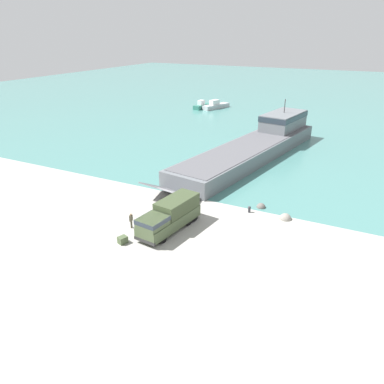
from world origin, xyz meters
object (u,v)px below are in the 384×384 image
soldier_on_ramp (131,219)px  military_truck (170,216)px  moored_boat_a (202,106)px  mooring_bollard (249,209)px  landing_craft (258,143)px  cargo_crate (123,240)px  moored_boat_b (216,106)px

soldier_on_ramp → military_truck: bearing=-173.3°
moored_boat_a → mooring_bollard: moored_boat_a is taller
landing_craft → military_truck: 28.88m
landing_craft → moored_boat_a: landing_craft is taller
mooring_bollard → cargo_crate: bearing=-126.2°
moored_boat_b → landing_craft: bearing=-36.6°
landing_craft → soldier_on_ramp: landing_craft is taller
moored_boat_a → moored_boat_b: moored_boat_b is taller
soldier_on_ramp → moored_boat_b: bearing=-89.6°
military_truck → soldier_on_ramp: 4.07m
mooring_bollard → cargo_crate: mooring_bollard is taller
moored_boat_a → moored_boat_b: bearing=40.0°
soldier_on_ramp → moored_boat_b: size_ratio=0.19×
military_truck → moored_boat_b: 66.09m
moored_boat_a → moored_boat_b: (3.17, 1.84, 0.02)m
moored_boat_b → cargo_crate: size_ratio=10.33×
military_truck → mooring_bollard: bearing=148.3°
military_truck → cargo_crate: 5.32m
mooring_bollard → landing_craft: bearing=105.3°
soldier_on_ramp → moored_boat_a: moored_boat_a is taller
landing_craft → military_truck: landing_craft is taller
soldier_on_ramp → moored_boat_a: 65.61m
military_truck → soldier_on_ramp: (-3.72, -1.53, -0.61)m
moored_boat_b → mooring_bollard: size_ratio=11.39×
cargo_crate → moored_boat_b: bearing=106.2°
military_truck → soldier_on_ramp: bearing=-60.4°
landing_craft → soldier_on_ramp: (-3.85, -30.41, -0.92)m
landing_craft → mooring_bollard: landing_craft is taller
military_truck → mooring_bollard: size_ratio=10.80×
moored_boat_b → military_truck: bearing=-50.6°
landing_craft → cargo_crate: (-2.80, -33.32, -1.53)m
mooring_bollard → cargo_crate: 14.67m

